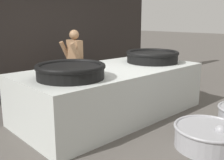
% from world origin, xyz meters
% --- Properties ---
extents(ground_plane, '(60.00, 60.00, 0.00)m').
position_xyz_m(ground_plane, '(0.00, 0.00, 0.00)').
color(ground_plane, '#56514C').
extents(back_wall, '(7.36, 0.24, 4.37)m').
position_xyz_m(back_wall, '(0.00, 2.57, 2.19)').
color(back_wall, '#2D2826').
rests_on(back_wall, ground_plane).
extents(hearth_platform, '(3.57, 1.73, 0.92)m').
position_xyz_m(hearth_platform, '(0.00, 0.00, 0.46)').
color(hearth_platform, silver).
rests_on(hearth_platform, ground_plane).
extents(giant_wok_near, '(1.09, 1.09, 0.23)m').
position_xyz_m(giant_wok_near, '(-1.06, -0.19, 1.04)').
color(giant_wok_near, black).
rests_on(giant_wok_near, hearth_platform).
extents(giant_wok_far, '(1.11, 1.11, 0.24)m').
position_xyz_m(giant_wok_far, '(1.10, -0.09, 1.05)').
color(giant_wok_far, black).
rests_on(giant_wok_far, hearth_platform).
extents(cook, '(0.38, 0.59, 1.59)m').
position_xyz_m(cook, '(0.14, 1.41, 0.86)').
color(cook, '#9E7551').
rests_on(cook, ground_plane).
extents(prep_bowl_vegetables, '(0.98, 1.26, 0.74)m').
position_xyz_m(prep_bowl_vegetables, '(0.07, -1.94, 0.18)').
color(prep_bowl_vegetables, '#9E9EA3').
rests_on(prep_bowl_vegetables, ground_plane).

